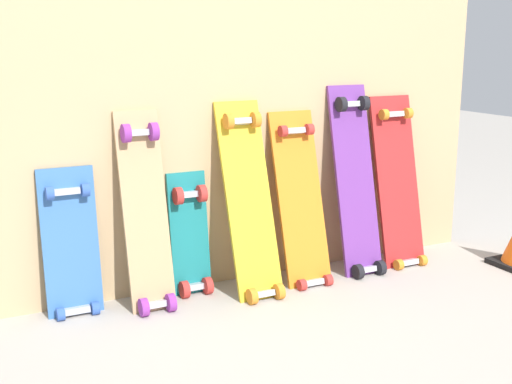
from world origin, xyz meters
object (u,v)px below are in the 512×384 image
(skateboard_natural, at_px, (146,219))
(skateboard_red, at_px, (398,189))
(skateboard_purple, at_px, (356,187))
(skateboard_blue, at_px, (71,251))
(skateboard_teal, at_px, (191,240))
(skateboard_orange, at_px, (301,207))
(skateboard_yellow, at_px, (250,207))

(skateboard_natural, relative_size, skateboard_red, 0.97)
(skateboard_natural, xyz_separation_m, skateboard_red, (1.22, -0.00, -0.00))
(skateboard_natural, distance_m, skateboard_red, 1.22)
(skateboard_purple, bearing_deg, skateboard_blue, 176.83)
(skateboard_teal, relative_size, skateboard_orange, 0.70)
(skateboard_teal, distance_m, skateboard_purple, 0.80)
(skateboard_blue, bearing_deg, skateboard_red, -2.29)
(skateboard_orange, height_order, skateboard_purple, skateboard_purple)
(skateboard_purple, bearing_deg, skateboard_natural, 179.27)
(skateboard_teal, xyz_separation_m, skateboard_orange, (0.49, -0.07, 0.11))
(skateboard_blue, bearing_deg, skateboard_natural, -11.46)
(skateboard_red, bearing_deg, skateboard_natural, 179.87)
(skateboard_yellow, height_order, skateboard_red, skateboard_yellow)
(skateboard_natural, xyz_separation_m, skateboard_teal, (0.20, 0.05, -0.13))
(skateboard_natural, bearing_deg, skateboard_red, -0.13)
(skateboard_orange, xyz_separation_m, skateboard_red, (0.53, 0.01, 0.02))
(skateboard_teal, distance_m, skateboard_orange, 0.50)
(skateboard_natural, height_order, skateboard_purple, skateboard_purple)
(skateboard_yellow, bearing_deg, skateboard_teal, 157.56)
(skateboard_yellow, relative_size, skateboard_red, 1.00)
(skateboard_orange, bearing_deg, skateboard_red, 1.56)
(skateboard_blue, distance_m, skateboard_teal, 0.49)
(skateboard_teal, height_order, skateboard_orange, skateboard_orange)
(skateboard_orange, bearing_deg, skateboard_natural, 178.57)
(skateboard_blue, distance_m, skateboard_orange, 0.98)
(skateboard_orange, relative_size, skateboard_purple, 0.90)
(skateboard_red, bearing_deg, skateboard_orange, -178.44)
(skateboard_blue, relative_size, skateboard_orange, 0.79)
(skateboard_teal, distance_m, skateboard_yellow, 0.28)
(skateboard_teal, relative_size, skateboard_purple, 0.63)
(skateboard_blue, distance_m, skateboard_purple, 1.27)
(skateboard_natural, xyz_separation_m, skateboard_orange, (0.69, -0.02, -0.02))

